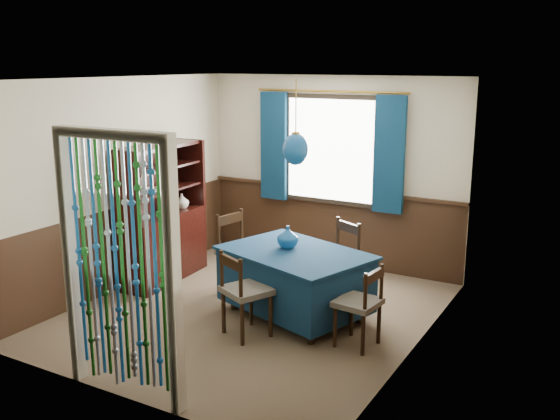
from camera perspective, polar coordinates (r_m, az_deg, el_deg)
The scene contains 22 objects.
floor at distance 6.89m, azimuth -2.59°, elevation -9.37°, with size 4.00×4.00×0.00m, color brown.
ceiling at distance 6.35m, azimuth -2.83°, elevation 11.90°, with size 4.00×4.00×0.00m, color silver.
wall_back at distance 8.23m, azimuth 4.75°, elevation 3.48°, with size 3.60×3.60×0.00m, color beige.
wall_front at distance 4.99m, azimuth -15.07°, elevation -3.57°, with size 3.60×3.60×0.00m, color beige.
wall_left at distance 7.60m, azimuth -14.26°, elevation 2.27°, with size 4.00×4.00×0.00m, color beige.
wall_right at distance 5.77m, azimuth 12.59°, elevation -1.12°, with size 4.00×4.00×0.00m, color beige.
wainscot_back at distance 8.38m, azimuth 4.61°, elevation -1.59°, with size 3.60×3.60×0.00m, color #342114.
wainscot_front at distance 5.26m, azimuth -14.45°, elevation -11.37°, with size 3.60×3.60×0.00m, color #342114.
wainscot_left at distance 7.77m, azimuth -13.86°, elevation -3.17°, with size 4.00×4.00×0.00m, color #342114.
wainscot_right at distance 6.01m, azimuth 12.09°, elevation -8.04°, with size 4.00×4.00×0.00m, color #342114.
window at distance 8.14m, azimuth 4.65°, elevation 5.50°, with size 1.32×0.12×1.42m, color black.
doorway at distance 5.09m, azimuth -14.46°, elevation -5.56°, with size 1.16×0.12×2.18m, color silver, non-canonical shape.
dining_table at distance 6.66m, azimuth 1.37°, elevation -6.28°, with size 1.75×1.45×0.72m.
chair_near at distance 6.19m, azimuth -3.31°, elevation -7.45°, with size 0.56×0.55×0.87m.
chair_far at distance 7.12m, azimuth 5.21°, elevation -4.46°, with size 0.60×0.59×0.92m.
chair_left at distance 7.31m, azimuth -3.65°, elevation -3.79°, with size 0.53×0.55×0.96m.
chair_right at distance 6.02m, azimuth 7.35°, elevation -8.48°, with size 0.42×0.44×0.81m.
sideboard at distance 7.87m, azimuth -10.76°, elevation -2.11°, with size 0.53×1.32×1.70m.
pendant_lamp at distance 6.33m, azimuth 1.44°, elevation 5.60°, with size 0.26×0.26×0.86m.
vase_table at distance 6.66m, azimuth 0.71°, elevation -2.56°, with size 0.21×0.21×0.22m, color navy.
bowl_shelf at distance 7.55m, azimuth -11.57°, elevation 1.84°, with size 0.22×0.22×0.05m, color beige.
vase_sideboard at distance 8.00m, azimuth -8.98°, elevation 0.89°, with size 0.20×0.20×0.21m, color beige.
Camera 1 is at (3.40, -5.36, 2.67)m, focal length 40.00 mm.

